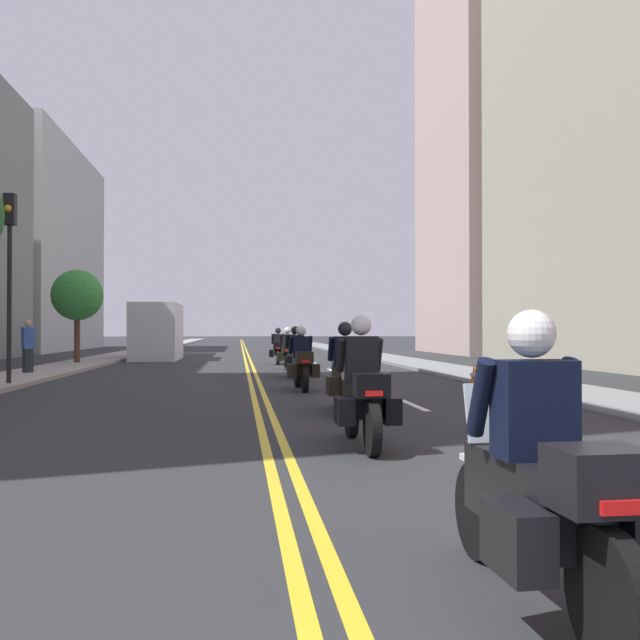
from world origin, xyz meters
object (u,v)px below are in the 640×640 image
(motorcycle_0, at_px, (541,486))
(motorcycle_6, at_px, (278,349))
(motorcycle_1, at_px, (363,394))
(motorcycle_2, at_px, (346,376))
(traffic_cone_1, at_px, (474,379))
(traffic_cone_2, at_px, (477,379))
(motorcycle_3, at_px, (302,364))
(pedestrian_0, at_px, (28,347))
(motorcycle_5, at_px, (287,352))
(street_tree_0, at_px, (77,296))
(parked_truck, at_px, (158,334))
(motorcycle_4, at_px, (296,356))
(traffic_light_near, at_px, (10,254))

(motorcycle_0, relative_size, motorcycle_6, 1.02)
(motorcycle_0, bearing_deg, motorcycle_1, 88.14)
(motorcycle_0, xyz_separation_m, motorcycle_2, (0.35, 9.13, -0.01))
(traffic_cone_1, relative_size, traffic_cone_2, 0.86)
(motorcycle_3, bearing_deg, motorcycle_1, -91.78)
(pedestrian_0, bearing_deg, motorcycle_5, 158.45)
(pedestrian_0, xyz_separation_m, street_tree_0, (-0.08, 7.40, 2.01))
(traffic_cone_1, relative_size, parked_truck, 0.11)
(street_tree_0, height_order, parked_truck, street_tree_0)
(motorcycle_0, relative_size, motorcycle_4, 0.97)
(motorcycle_4, height_order, traffic_light_near, traffic_light_near)
(motorcycle_3, distance_m, pedestrian_0, 10.43)
(motorcycle_0, distance_m, traffic_light_near, 17.44)
(motorcycle_1, xyz_separation_m, pedestrian_0, (-8.24, 15.03, 0.26))
(motorcycle_2, relative_size, motorcycle_6, 1.09)
(pedestrian_0, bearing_deg, traffic_light_near, 59.12)
(motorcycle_4, relative_size, traffic_cone_2, 2.77)
(motorcycle_6, bearing_deg, motorcycle_3, -87.44)
(motorcycle_1, distance_m, motorcycle_5, 18.08)
(motorcycle_2, bearing_deg, motorcycle_5, 90.51)
(motorcycle_5, bearing_deg, motorcycle_0, -88.71)
(motorcycle_3, bearing_deg, motorcycle_5, 86.43)
(motorcycle_1, bearing_deg, motorcycle_3, 89.89)
(motorcycle_3, xyz_separation_m, motorcycle_5, (0.29, 9.43, 0.00))
(pedestrian_0, bearing_deg, street_tree_0, -130.57)
(traffic_light_near, bearing_deg, parked_truck, 84.28)
(motorcycle_3, distance_m, motorcycle_5, 9.43)
(traffic_cone_2, relative_size, traffic_light_near, 0.16)
(motorcycle_1, relative_size, pedestrian_0, 1.22)
(motorcycle_3, bearing_deg, motorcycle_4, 85.49)
(motorcycle_5, relative_size, traffic_cone_2, 2.62)
(motorcycle_0, height_order, street_tree_0, street_tree_0)
(pedestrian_0, bearing_deg, motorcycle_0, 70.97)
(traffic_cone_2, distance_m, street_tree_0, 20.22)
(motorcycle_2, xyz_separation_m, traffic_cone_1, (3.52, 3.41, -0.31))
(motorcycle_4, bearing_deg, parked_truck, 108.53)
(motorcycle_2, height_order, motorcycle_3, motorcycle_2)
(motorcycle_3, xyz_separation_m, traffic_cone_2, (3.63, -2.33, -0.25))
(motorcycle_0, relative_size, traffic_light_near, 0.43)
(motorcycle_5, bearing_deg, parked_truck, 121.96)
(street_tree_0, bearing_deg, parked_truck, 64.77)
(motorcycle_1, relative_size, traffic_cone_2, 2.77)
(motorcycle_3, relative_size, traffic_cone_1, 3.13)
(motorcycle_0, bearing_deg, motorcycle_3, 87.99)
(parked_truck, bearing_deg, traffic_light_near, -95.72)
(traffic_light_near, height_order, pedestrian_0, traffic_light_near)
(motorcycle_2, distance_m, parked_truck, 25.10)
(motorcycle_4, bearing_deg, motorcycle_1, -93.66)
(motorcycle_0, xyz_separation_m, motorcycle_5, (0.27, 23.33, -0.01))
(traffic_cone_1, bearing_deg, motorcycle_4, 121.30)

